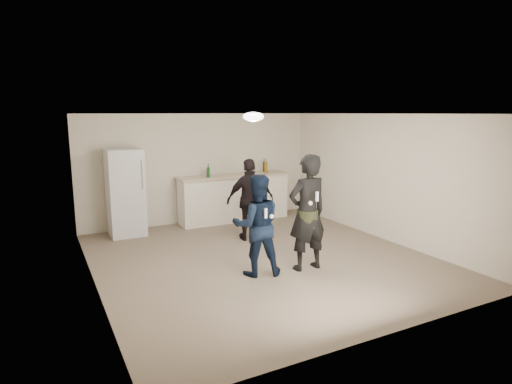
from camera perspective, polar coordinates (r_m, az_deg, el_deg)
name	(u,v)px	position (r m, az deg, el deg)	size (l,w,h in m)	color
floor	(261,258)	(7.61, 0.70, -8.79)	(6.00, 6.00, 0.00)	#6B5B4C
ceiling	(262,114)	(7.18, 0.75, 10.39)	(6.00, 6.00, 0.00)	silver
wall_back	(200,168)	(10.01, -7.43, 3.17)	(6.00, 6.00, 0.00)	beige
wall_front	(391,230)	(4.92, 17.53, -4.90)	(6.00, 6.00, 0.00)	beige
wall_left	(90,204)	(6.49, -21.22, -1.47)	(6.00, 6.00, 0.00)	beige
wall_right	(382,177)	(8.91, 16.51, 1.92)	(6.00, 6.00, 0.00)	beige
counter	(234,199)	(10.09, -2.94, -0.88)	(2.60, 0.56, 1.05)	white
counter_top	(234,176)	(9.99, -2.97, 2.19)	(2.68, 0.64, 0.04)	#B9A990
fridge	(125,192)	(9.21, -17.02, -0.05)	(0.70, 0.70, 1.80)	silver
fridge_handle	(142,175)	(8.85, -14.94, 2.26)	(0.02, 0.02, 0.60)	silver
ceiling_dome	(253,117)	(7.45, -0.36, 10.01)	(0.36, 0.36, 0.16)	white
shaker	(206,173)	(9.71, -6.63, 2.51)	(0.08, 0.08, 0.17)	#B8B8BD
man	(257,225)	(6.65, 0.12, -4.44)	(0.78, 0.61, 1.60)	#0F213E
woman	(307,213)	(6.90, 6.86, -2.76)	(0.69, 0.45, 1.88)	black
camo_shorts	(307,218)	(6.92, 6.84, -3.50)	(0.34, 0.34, 0.28)	#2E3719
spectator	(250,200)	(8.50, -0.76, -1.02)	(0.96, 0.40, 1.63)	black
remote_man	(266,213)	(6.35, 1.29, -2.83)	(0.04, 0.04, 0.15)	silver
nunchuk_man	(272,216)	(6.45, 2.09, -3.27)	(0.07, 0.07, 0.07)	white
remote_woman	(317,197)	(6.63, 8.13, -0.60)	(0.04, 0.04, 0.15)	white
nunchuk_woman	(310,203)	(6.62, 7.25, -1.48)	(0.07, 0.07, 0.07)	silver
bottle_cluster	(248,169)	(10.17, -1.05, 3.11)	(1.63, 0.32, 0.25)	#164F18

